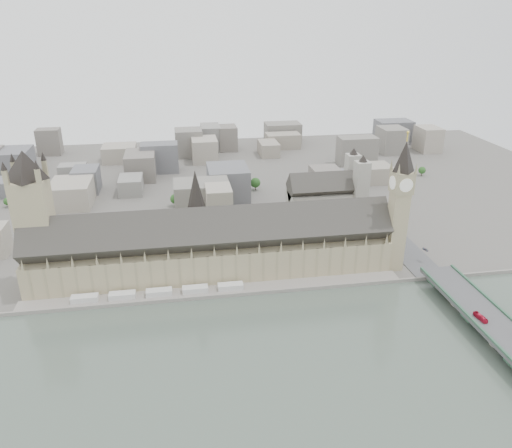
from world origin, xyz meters
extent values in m
plane|color=#595651|center=(0.00, 0.00, 0.00)|extent=(900.00, 900.00, 0.00)
cube|color=gray|center=(0.00, -15.00, 1.50)|extent=(600.00, 1.50, 3.00)
cube|color=gray|center=(0.00, -7.50, 1.00)|extent=(270.00, 15.00, 2.00)
cube|color=silver|center=(-90.00, -7.00, 4.00)|extent=(18.00, 7.00, 4.00)
cube|color=silver|center=(-65.00, -7.00, 4.00)|extent=(18.00, 7.00, 4.00)
cube|color=silver|center=(-40.00, -7.00, 4.00)|extent=(18.00, 7.00, 4.00)
cube|color=silver|center=(-15.00, -7.00, 4.00)|extent=(18.00, 7.00, 4.00)
cube|color=silver|center=(10.00, -7.00, 4.00)|extent=(18.00, 7.00, 4.00)
cube|color=gray|center=(0.00, 20.00, 12.50)|extent=(265.00, 40.00, 25.00)
cube|color=#32302D|center=(0.00, 20.00, 35.08)|extent=(265.00, 40.73, 40.73)
cube|color=gray|center=(138.00, 8.00, 31.00)|extent=(12.00, 12.00, 62.00)
cube|color=gray|center=(138.00, 8.00, 70.00)|extent=(14.00, 14.00, 16.00)
cylinder|color=white|center=(145.20, 8.00, 70.00)|extent=(0.60, 10.00, 10.00)
cylinder|color=white|center=(130.80, 8.00, 70.00)|extent=(0.60, 10.00, 10.00)
cylinder|color=white|center=(138.00, 15.20, 70.00)|extent=(10.00, 0.60, 10.00)
cylinder|color=white|center=(138.00, 0.80, 70.00)|extent=(10.00, 0.60, 10.00)
cone|color=black|center=(138.00, 8.00, 89.00)|extent=(17.00, 17.00, 22.00)
cylinder|color=yellow|center=(138.00, 8.00, 103.00)|extent=(1.00, 1.00, 6.00)
sphere|color=yellow|center=(138.00, 8.00, 106.50)|extent=(2.00, 2.00, 2.00)
cone|color=gray|center=(144.50, 14.50, 82.00)|extent=(2.40, 2.40, 8.00)
cone|color=gray|center=(131.50, 14.50, 82.00)|extent=(2.40, 2.40, 8.00)
cone|color=gray|center=(144.50, 1.50, 82.00)|extent=(2.40, 2.40, 8.00)
cone|color=gray|center=(131.50, 1.50, 82.00)|extent=(2.40, 2.40, 8.00)
cube|color=gray|center=(-122.00, 26.00, 40.00)|extent=(23.00, 23.00, 80.00)
cone|color=black|center=(-122.00, 26.00, 90.00)|extent=(30.00, 30.00, 20.00)
cylinder|color=gray|center=(-10.00, 26.00, 43.00)|extent=(12.00, 12.00, 20.00)
cone|color=black|center=(-10.00, 26.00, 67.00)|extent=(13.00, 13.00, 28.00)
cube|color=#474749|center=(162.00, -87.50, 5.12)|extent=(25.00, 325.00, 10.25)
cube|color=gray|center=(105.00, 95.00, 17.00)|extent=(60.00, 28.00, 34.00)
cube|color=#32302D|center=(105.00, 95.00, 39.00)|extent=(60.00, 28.28, 28.28)
cube|color=gray|center=(137.00, 107.00, 32.00)|extent=(12.00, 12.00, 64.00)
cube|color=gray|center=(137.00, 83.00, 32.00)|extent=(12.00, 12.00, 64.00)
imported|color=red|center=(155.38, -81.85, 11.76)|extent=(3.83, 11.05, 3.01)
imported|color=gray|center=(167.18, 12.85, 11.02)|extent=(3.70, 5.71, 1.54)
camera|label=1|loc=(-21.93, -313.79, 184.50)|focal=35.00mm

